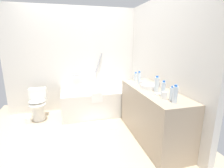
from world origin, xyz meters
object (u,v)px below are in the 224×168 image
(water_bottle_4, at_px, (163,89))
(drinking_glass_0, at_px, (164,95))
(water_bottle_1, at_px, (136,77))
(drinking_glass_1, at_px, (142,83))
(sink_faucet, at_px, (159,85))
(toilet, at_px, (38,104))
(bath_mat, at_px, (98,126))
(water_bottle_3, at_px, (139,78))
(sink_basin, at_px, (149,86))
(soap_dish, at_px, (158,94))
(water_bottle_0, at_px, (172,94))
(bathtub, at_px, (100,100))
(water_bottle_5, at_px, (175,94))
(water_bottle_2, at_px, (157,84))
(toilet_paper_roll, at_px, (28,120))

(water_bottle_4, xyz_separation_m, drinking_glass_0, (-0.04, -0.09, -0.06))
(water_bottle_1, height_order, drinking_glass_1, water_bottle_1)
(sink_faucet, height_order, drinking_glass_0, drinking_glass_0)
(toilet, xyz_separation_m, bath_mat, (1.14, -0.62, -0.32))
(water_bottle_3, distance_m, drinking_glass_0, 0.85)
(water_bottle_1, height_order, water_bottle_3, water_bottle_3)
(sink_basin, height_order, water_bottle_1, water_bottle_1)
(soap_dish, bearing_deg, water_bottle_0, -79.57)
(sink_faucet, relative_size, water_bottle_3, 0.65)
(drinking_glass_1, bearing_deg, bath_mat, 158.34)
(bathtub, distance_m, toilet, 1.30)
(water_bottle_0, bearing_deg, bathtub, 109.66)
(sink_faucet, distance_m, water_bottle_1, 0.54)
(water_bottle_0, height_order, drinking_glass_1, water_bottle_0)
(water_bottle_5, bearing_deg, water_bottle_2, 87.72)
(water_bottle_0, height_order, drinking_glass_0, water_bottle_0)
(soap_dish, relative_size, toilet_paper_roll, 0.73)
(water_bottle_4, bearing_deg, toilet, 139.96)
(water_bottle_0, distance_m, bath_mat, 1.66)
(bathtub, distance_m, drinking_glass_1, 1.23)
(water_bottle_4, bearing_deg, bath_mat, 127.82)
(drinking_glass_0, distance_m, bath_mat, 1.55)
(toilet, relative_size, toilet_paper_roll, 5.26)
(water_bottle_0, bearing_deg, water_bottle_1, 92.65)
(bathtub, distance_m, drinking_glass_0, 1.87)
(sink_basin, xyz_separation_m, bath_mat, (-0.78, 0.51, -0.87))
(soap_dish, bearing_deg, water_bottle_1, 90.10)
(water_bottle_0, bearing_deg, water_bottle_2, 89.87)
(drinking_glass_0, bearing_deg, toilet_paper_roll, 142.94)
(water_bottle_0, bearing_deg, water_bottle_4, 103.05)
(water_bottle_2, xyz_separation_m, toilet_paper_roll, (-2.11, 1.20, -0.90))
(water_bottle_1, distance_m, water_bottle_5, 1.19)
(sink_faucet, bearing_deg, water_bottle_1, 113.55)
(soap_dish, distance_m, bath_mat, 1.41)
(sink_faucet, xyz_separation_m, bath_mat, (-0.95, 0.51, -0.88))
(water_bottle_3, bearing_deg, drinking_glass_1, -82.85)
(sink_faucet, height_order, bath_mat, sink_faucet)
(water_bottle_5, bearing_deg, toilet, 136.20)
(sink_faucet, bearing_deg, drinking_glass_0, -113.19)
(water_bottle_0, height_order, water_bottle_3, water_bottle_3)
(water_bottle_2, xyz_separation_m, drinking_glass_0, (-0.07, -0.34, -0.06))
(water_bottle_2, relative_size, drinking_glass_1, 3.23)
(sink_basin, bearing_deg, water_bottle_2, -87.59)
(bathtub, height_order, drinking_glass_1, bathtub)
(bathtub, xyz_separation_m, water_bottle_1, (0.57, -0.64, 0.63))
(sink_faucet, xyz_separation_m, water_bottle_3, (-0.22, 0.30, 0.07))
(water_bottle_1, bearing_deg, soap_dish, -89.90)
(water_bottle_0, distance_m, water_bottle_3, 0.92)
(toilet, bearing_deg, bathtub, 87.81)
(sink_faucet, xyz_separation_m, soap_dish, (-0.21, -0.35, -0.03))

